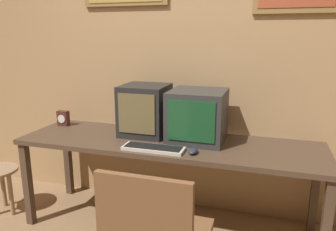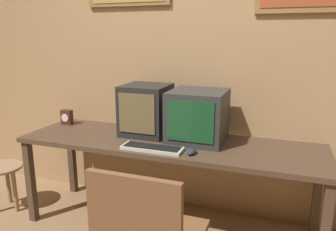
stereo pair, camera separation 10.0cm
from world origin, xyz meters
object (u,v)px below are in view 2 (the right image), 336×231
(desk_clock, at_px, (67,117))
(side_stool, at_px, (3,176))
(keyboard_main, at_px, (152,148))
(monitor_left, at_px, (146,110))
(mouse_near_keyboard, at_px, (192,151))
(monitor_right, at_px, (198,116))

(desk_clock, relative_size, side_stool, 0.33)
(keyboard_main, height_order, desk_clock, desk_clock)
(keyboard_main, bearing_deg, monitor_left, 119.23)
(mouse_near_keyboard, relative_size, side_stool, 0.26)
(monitor_right, bearing_deg, keyboard_main, -127.66)
(monitor_left, bearing_deg, mouse_near_keyboard, -34.88)
(monitor_left, relative_size, side_stool, 0.99)
(desk_clock, bearing_deg, side_stool, -140.16)
(monitor_left, bearing_deg, keyboard_main, -60.77)
(monitor_left, height_order, desk_clock, monitor_left)
(side_stool, bearing_deg, mouse_near_keyboard, 0.47)
(monitor_left, relative_size, keyboard_main, 0.92)
(keyboard_main, relative_size, side_stool, 1.08)
(desk_clock, bearing_deg, mouse_near_keyboard, -15.62)
(keyboard_main, bearing_deg, monitor_right, 52.34)
(side_stool, bearing_deg, monitor_right, 10.79)
(keyboard_main, bearing_deg, side_stool, -179.91)
(monitor_right, xyz_separation_m, keyboard_main, (-0.24, -0.31, -0.18))
(monitor_right, xyz_separation_m, side_stool, (-1.64, -0.31, -0.60))
(keyboard_main, height_order, side_stool, keyboard_main)
(monitor_left, distance_m, monitor_right, 0.43)
(monitor_left, xyz_separation_m, mouse_near_keyboard, (0.47, -0.33, -0.18))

